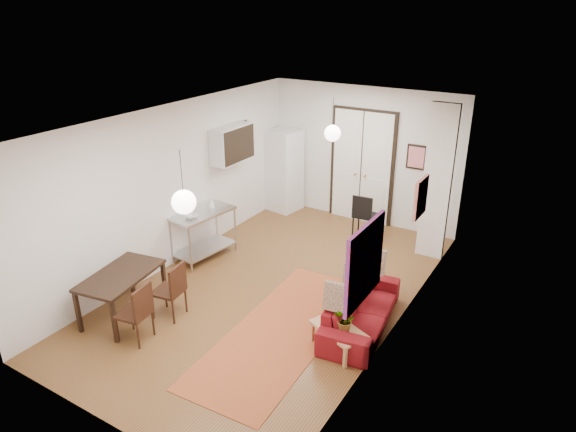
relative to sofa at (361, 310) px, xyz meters
The scene contains 27 objects.
floor 1.70m from the sofa, behind, with size 7.00×7.00×0.00m, color brown.
ceiling 3.11m from the sofa, behind, with size 4.20×7.00×0.02m, color white.
wall_back 4.25m from the sofa, 114.02° to the left, with size 4.20×0.02×2.90m, color white.
wall_front 3.85m from the sofa, 116.93° to the right, with size 4.20×0.02×2.90m, color white.
wall_left 3.95m from the sofa, behind, with size 0.02×7.00×2.90m, color white.
wall_right 1.27m from the sofa, 27.55° to the left, with size 0.02×7.00×2.90m, color white.
double_doors 4.14m from the sofa, 114.28° to the left, with size 1.44×0.06×2.50m, color white.
stub_partition 3.02m from the sofa, 86.13° to the left, with size 0.50×0.10×2.90m, color white.
wall_cabinet 4.29m from the sofa, 154.24° to the left, with size 0.35×1.00×0.70m, color silver.
painting_popart 1.76m from the sofa, 67.99° to the right, with size 0.05×1.00×1.00m, color red.
painting_abstract 1.88m from the sofa, 68.12° to the left, with size 0.05×0.50×0.60m, color #F6ECCD.
poster_back 3.96m from the sofa, 97.88° to the left, with size 0.40×0.03×0.50m, color red.
print_left 4.66m from the sofa, 149.16° to the left, with size 0.03×0.44×0.54m, color olive.
pendant_back 3.41m from the sofa, 126.72° to the left, with size 0.30×0.30×0.80m.
pendant_front 3.13m from the sofa, 133.17° to the right, with size 0.30×0.30×0.80m.
kilim_rug 1.20m from the sofa, 142.42° to the right, with size 1.34×3.58×0.01m, color #AB502A.
sofa is the anchor object (origin of this frame).
coffee_table 0.68m from the sofa, 93.74° to the right, with size 0.89×0.71×0.35m.
potted_plant 0.72m from the sofa, 85.26° to the right, with size 0.31×0.27×0.34m, color #2A5E2D.
kitchen_counter 3.47m from the sofa, behind, with size 0.76×1.27×0.92m.
bowl 3.48m from the sofa, behind, with size 0.22×0.22×0.05m, color silver.
soap_bottle 3.58m from the sofa, 167.11° to the left, with size 0.09×0.09×0.19m, color teal.
fridge 4.84m from the sofa, 135.28° to the left, with size 0.65×0.65×1.84m, color white.
dining_table 3.62m from the sofa, 153.47° to the right, with size 0.94×1.40×0.72m.
dining_chair_near 2.88m from the sofa, 155.94° to the right, with size 0.49×0.63×0.89m.
dining_chair_far 3.23m from the sofa, 144.51° to the right, with size 0.49×0.63×0.89m.
black_side_chair 3.33m from the sofa, 112.07° to the left, with size 0.44×0.44×0.90m.
Camera 1 is at (4.06, -6.28, 4.52)m, focal length 32.00 mm.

